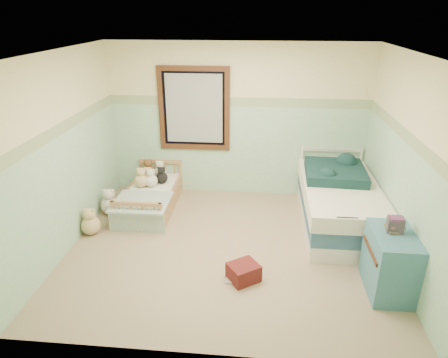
# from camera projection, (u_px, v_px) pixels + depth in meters

# --- Properties ---
(floor) EXTENTS (4.20, 3.60, 0.02)m
(floor) POSITION_uv_depth(u_px,v_px,m) (227.00, 248.00, 5.34)
(floor) COLOR gray
(floor) RESTS_ON ground
(ceiling) EXTENTS (4.20, 3.60, 0.02)m
(ceiling) POSITION_uv_depth(u_px,v_px,m) (228.00, 52.00, 4.35)
(ceiling) COLOR silver
(ceiling) RESTS_ON wall_back
(wall_back) EXTENTS (4.20, 0.04, 2.50)m
(wall_back) POSITION_uv_depth(u_px,v_px,m) (237.00, 122.00, 6.49)
(wall_back) COLOR beige
(wall_back) RESTS_ON floor
(wall_front) EXTENTS (4.20, 0.04, 2.50)m
(wall_front) POSITION_uv_depth(u_px,v_px,m) (209.00, 238.00, 3.20)
(wall_front) COLOR beige
(wall_front) RESTS_ON floor
(wall_left) EXTENTS (0.04, 3.60, 2.50)m
(wall_left) POSITION_uv_depth(u_px,v_px,m) (62.00, 155.00, 5.03)
(wall_left) COLOR beige
(wall_left) RESTS_ON floor
(wall_right) EXTENTS (0.04, 3.60, 2.50)m
(wall_right) POSITION_uv_depth(u_px,v_px,m) (406.00, 166.00, 4.66)
(wall_right) COLOR beige
(wall_right) RESTS_ON floor
(wainscot_mint) EXTENTS (4.20, 0.01, 1.50)m
(wainscot_mint) POSITION_uv_depth(u_px,v_px,m) (237.00, 151.00, 6.68)
(wainscot_mint) COLOR #85C295
(wainscot_mint) RESTS_ON floor
(border_strip) EXTENTS (4.20, 0.01, 0.15)m
(border_strip) POSITION_uv_depth(u_px,v_px,m) (237.00, 102.00, 6.35)
(border_strip) COLOR #517955
(border_strip) RESTS_ON wall_back
(window_frame) EXTENTS (1.16, 0.06, 1.36)m
(window_frame) POSITION_uv_depth(u_px,v_px,m) (194.00, 109.00, 6.44)
(window_frame) COLOR #3C2314
(window_frame) RESTS_ON wall_back
(window_blinds) EXTENTS (0.92, 0.01, 1.12)m
(window_blinds) POSITION_uv_depth(u_px,v_px,m) (194.00, 109.00, 6.45)
(window_blinds) COLOR #BBBBBA
(window_blinds) RESTS_ON window_frame
(toddler_bed_frame) EXTENTS (0.75, 1.49, 0.19)m
(toddler_bed_frame) POSITION_uv_depth(u_px,v_px,m) (151.00, 202.00, 6.37)
(toddler_bed_frame) COLOR #A26943
(toddler_bed_frame) RESTS_ON floor
(toddler_mattress) EXTENTS (0.68, 1.43, 0.12)m
(toddler_mattress) POSITION_uv_depth(u_px,v_px,m) (150.00, 193.00, 6.31)
(toddler_mattress) COLOR silver
(toddler_mattress) RESTS_ON toddler_bed_frame
(patchwork_quilt) EXTENTS (0.81, 0.75, 0.03)m
(patchwork_quilt) POSITION_uv_depth(u_px,v_px,m) (142.00, 202.00, 5.86)
(patchwork_quilt) COLOR #5D93BF
(patchwork_quilt) RESTS_ON toddler_mattress
(plush_bed_brown) EXTENTS (0.22, 0.22, 0.22)m
(plush_bed_brown) POSITION_uv_depth(u_px,v_px,m) (149.00, 171.00, 6.72)
(plush_bed_brown) COLOR brown
(plush_bed_brown) RESTS_ON toddler_mattress
(plush_bed_white) EXTENTS (0.21, 0.21, 0.21)m
(plush_bed_white) POSITION_uv_depth(u_px,v_px,m) (160.00, 172.00, 6.70)
(plush_bed_white) COLOR silver
(plush_bed_white) RESTS_ON toddler_mattress
(plush_bed_tan) EXTENTS (0.18, 0.18, 0.18)m
(plush_bed_tan) POSITION_uv_depth(u_px,v_px,m) (148.00, 177.00, 6.52)
(plush_bed_tan) COLOR #D4B67D
(plush_bed_tan) RESTS_ON toddler_mattress
(plush_bed_dark) EXTENTS (0.19, 0.19, 0.19)m
(plush_bed_dark) POSITION_uv_depth(u_px,v_px,m) (162.00, 178.00, 6.50)
(plush_bed_dark) COLOR black
(plush_bed_dark) RESTS_ON toddler_mattress
(plush_floor_cream) EXTENTS (0.28, 0.28, 0.28)m
(plush_floor_cream) POSITION_uv_depth(u_px,v_px,m) (110.00, 205.00, 6.18)
(plush_floor_cream) COLOR beige
(plush_floor_cream) RESTS_ON floor
(plush_floor_tan) EXTENTS (0.27, 0.27, 0.27)m
(plush_floor_tan) POSITION_uv_depth(u_px,v_px,m) (91.00, 225.00, 5.62)
(plush_floor_tan) COLOR #D4B67D
(plush_floor_tan) RESTS_ON floor
(twin_bed_frame) EXTENTS (1.00, 2.00, 0.22)m
(twin_bed_frame) POSITION_uv_depth(u_px,v_px,m) (337.00, 219.00, 5.84)
(twin_bed_frame) COLOR white
(twin_bed_frame) RESTS_ON floor
(twin_boxspring) EXTENTS (1.00, 2.00, 0.22)m
(twin_boxspring) POSITION_uv_depth(u_px,v_px,m) (339.00, 205.00, 5.75)
(twin_boxspring) COLOR navy
(twin_boxspring) RESTS_ON twin_bed_frame
(twin_mattress) EXTENTS (1.04, 2.04, 0.22)m
(twin_mattress) POSITION_uv_depth(u_px,v_px,m) (341.00, 192.00, 5.66)
(twin_mattress) COLOR white
(twin_mattress) RESTS_ON twin_boxspring
(teal_blanket) EXTENTS (0.89, 0.94, 0.14)m
(teal_blanket) POSITION_uv_depth(u_px,v_px,m) (335.00, 172.00, 5.87)
(teal_blanket) COLOR #0E3332
(teal_blanket) RESTS_ON twin_mattress
(dresser) EXTENTS (0.45, 0.72, 0.72)m
(dresser) POSITION_uv_depth(u_px,v_px,m) (390.00, 263.00, 4.41)
(dresser) COLOR teal
(dresser) RESTS_ON floor
(book_stack) EXTENTS (0.18, 0.15, 0.17)m
(book_stack) POSITION_uv_depth(u_px,v_px,m) (395.00, 225.00, 4.29)
(book_stack) COLOR brown
(book_stack) RESTS_ON dresser
(red_pillow) EXTENTS (0.44, 0.43, 0.21)m
(red_pillow) POSITION_uv_depth(u_px,v_px,m) (244.00, 272.00, 4.67)
(red_pillow) COLOR maroon
(red_pillow) RESTS_ON floor
(floor_book) EXTENTS (0.25, 0.20, 0.02)m
(floor_book) POSITION_uv_depth(u_px,v_px,m) (236.00, 279.00, 4.69)
(floor_book) COLOR gold
(floor_book) RESTS_ON floor
(extra_plush_0) EXTENTS (0.22, 0.22, 0.22)m
(extra_plush_0) POSITION_uv_depth(u_px,v_px,m) (141.00, 180.00, 6.36)
(extra_plush_0) COLOR #D4B67D
(extra_plush_0) RESTS_ON toddler_mattress
(extra_plush_1) EXTENTS (0.21, 0.21, 0.21)m
(extra_plush_1) POSITION_uv_depth(u_px,v_px,m) (151.00, 181.00, 6.37)
(extra_plush_1) COLOR beige
(extra_plush_1) RESTS_ON toddler_mattress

